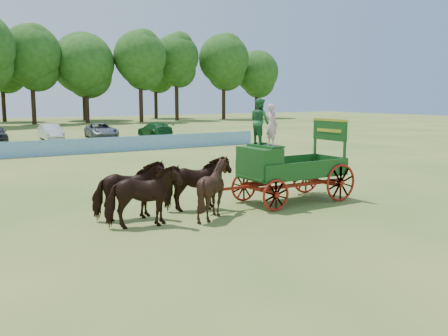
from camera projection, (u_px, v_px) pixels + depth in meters
ground at (264, 196)px, 19.34m from camera, size 160.00×160.00×0.00m
horse_lead_left at (143, 197)px, 14.57m from camera, size 2.36×1.41×1.86m
horse_lead_right at (129, 191)px, 15.49m from camera, size 2.32×1.28×1.86m
horse_wheel_left at (213, 189)px, 15.83m from camera, size 1.82×1.65×1.87m
horse_wheel_right at (197, 184)px, 16.75m from camera, size 2.34×1.34×1.86m
farm_dray at (276, 158)px, 17.78m from camera, size 6.00×2.00×3.77m
sponsor_banner at (94, 146)px, 33.83m from camera, size 26.00×0.08×1.05m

